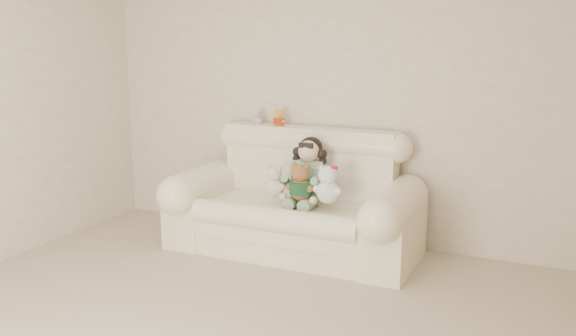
{
  "coord_description": "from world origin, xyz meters",
  "views": [
    {
      "loc": [
        1.89,
        -2.58,
        1.81
      ],
      "look_at": [
        -0.17,
        1.9,
        0.75
      ],
      "focal_mm": 38.31,
      "sensor_mm": 36.0,
      "label": 1
    }
  ],
  "objects_px": {
    "seated_child": "(309,170)",
    "brown_teddy": "(301,178)",
    "white_cat": "(328,180)",
    "cream_teddy": "(275,178)",
    "sofa": "(293,193)"
  },
  "relations": [
    {
      "from": "seated_child",
      "to": "cream_teddy",
      "type": "distance_m",
      "value": 0.3
    },
    {
      "from": "seated_child",
      "to": "sofa",
      "type": "bearing_deg",
      "value": -139.55
    },
    {
      "from": "brown_teddy",
      "to": "cream_teddy",
      "type": "height_order",
      "value": "brown_teddy"
    },
    {
      "from": "white_cat",
      "to": "cream_teddy",
      "type": "xyz_separation_m",
      "value": [
        -0.47,
        0.01,
        -0.03
      ]
    },
    {
      "from": "seated_child",
      "to": "brown_teddy",
      "type": "xyz_separation_m",
      "value": [
        0.02,
        -0.21,
        -0.02
      ]
    },
    {
      "from": "brown_teddy",
      "to": "white_cat",
      "type": "relative_size",
      "value": 0.98
    },
    {
      "from": "sofa",
      "to": "white_cat",
      "type": "xyz_separation_m",
      "value": [
        0.36,
        -0.13,
        0.17
      ]
    },
    {
      "from": "sofa",
      "to": "cream_teddy",
      "type": "distance_m",
      "value": 0.22
    },
    {
      "from": "sofa",
      "to": "white_cat",
      "type": "relative_size",
      "value": 5.58
    },
    {
      "from": "sofa",
      "to": "cream_teddy",
      "type": "xyz_separation_m",
      "value": [
        -0.11,
        -0.12,
        0.15
      ]
    },
    {
      "from": "seated_child",
      "to": "white_cat",
      "type": "distance_m",
      "value": 0.33
    },
    {
      "from": "seated_child",
      "to": "brown_teddy",
      "type": "distance_m",
      "value": 0.22
    },
    {
      "from": "seated_child",
      "to": "brown_teddy",
      "type": "bearing_deg",
      "value": -80.76
    },
    {
      "from": "seated_child",
      "to": "white_cat",
      "type": "xyz_separation_m",
      "value": [
        0.25,
        -0.21,
        -0.02
      ]
    },
    {
      "from": "brown_teddy",
      "to": "seated_child",
      "type": "bearing_deg",
      "value": 87.54
    }
  ]
}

